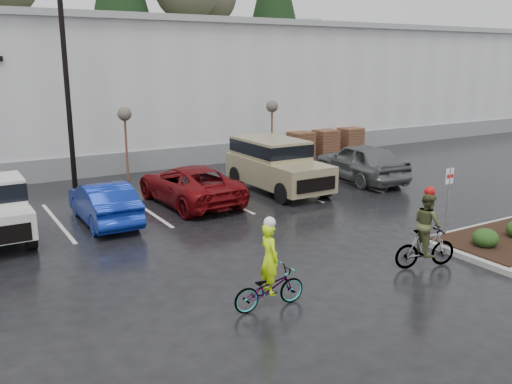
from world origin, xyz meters
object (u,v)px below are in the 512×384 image
pallet_stack_c (350,139)px  cyclist_hivis (269,280)px  lamppost (64,45)px  sapling_mid (125,118)px  pallet_stack_a (300,144)px  car_grey (361,162)px  car_red (189,184)px  sapling_east (272,110)px  pallet_stack_b (325,142)px  car_blue (104,202)px  cyclist_olive (426,238)px  suv_tan (278,166)px  fire_lane_sign (448,195)px

pallet_stack_c → cyclist_hivis: size_ratio=0.67×
lamppost → sapling_mid: (2.50, 1.00, -2.96)m
pallet_stack_a → car_grey: car_grey is taller
car_red → car_grey: 7.95m
sapling_east → car_red: 8.68m
pallet_stack_b → car_blue: 15.91m
sapling_mid → cyclist_olive: bearing=-76.9°
pallet_stack_a → car_grey: 6.51m
pallet_stack_b → suv_tan: (-7.14, -6.06, 0.35)m
sapling_mid → pallet_stack_a: (10.00, 1.00, -2.05)m
pallet_stack_a → cyclist_hivis: cyclist_hivis is taller
pallet_stack_b → pallet_stack_c: same height
sapling_east → pallet_stack_c: sapling_east is taller
lamppost → cyclist_hivis: (1.09, -12.83, -5.05)m
sapling_mid → car_grey: (8.64, -5.37, -1.89)m
car_grey → pallet_stack_b: bearing=-109.6°
pallet_stack_a → cyclist_hivis: (-11.41, -14.83, -0.04)m
car_blue → car_grey: car_grey is taller
lamppost → car_grey: 12.91m
pallet_stack_b → pallet_stack_c: 1.80m
sapling_east → cyclist_hivis: 16.58m
sapling_east → pallet_stack_c: (6.00, 1.00, -2.05)m
pallet_stack_a → car_blue: car_blue is taller
lamppost → pallet_stack_b: 15.19m
sapling_east → cyclist_hivis: size_ratio=1.58×
pallet_stack_c → cyclist_olive: bearing=-124.5°
fire_lane_sign → cyclist_hivis: 6.83m
sapling_east → car_blue: 11.90m
fire_lane_sign → cyclist_olive: size_ratio=1.04×
lamppost → cyclist_olive: lamppost is taller
sapling_mid → cyclist_hivis: sapling_mid is taller
pallet_stack_a → car_grey: bearing=-102.0°
fire_lane_sign → pallet_stack_c: bearing=59.3°
car_red → pallet_stack_b: bearing=-154.2°
lamppost → sapling_mid: 4.00m
car_blue → cyclist_hivis: (1.26, -8.01, -0.04)m
pallet_stack_c → sapling_mid: bearing=-175.8°
lamppost → cyclist_hivis: lamppost is taller
fire_lane_sign → car_red: fire_lane_sign is taller
fire_lane_sign → cyclist_hivis: bearing=-171.3°
car_blue → car_grey: bearing=-177.1°
pallet_stack_b → car_grey: 7.07m
fire_lane_sign → lamppost: bearing=123.5°
sapling_mid → lamppost: bearing=-158.2°
car_blue → pallet_stack_c: bearing=-156.5°
sapling_east → fire_lane_sign: size_ratio=1.45×
car_grey → car_blue: bearing=8.4°
car_red → suv_tan: 3.88m
pallet_stack_c → fire_lane_sign: fire_lane_sign is taller
sapling_mid → car_grey: sapling_mid is taller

